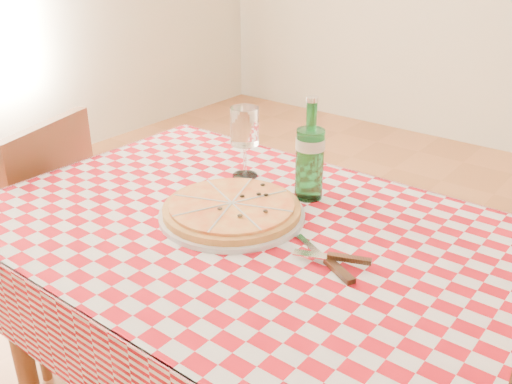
# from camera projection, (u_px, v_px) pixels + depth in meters

# --- Properties ---
(dining_table) EXTENTS (1.20, 0.80, 0.75)m
(dining_table) POSITION_uv_depth(u_px,v_px,m) (247.00, 261.00, 1.39)
(dining_table) COLOR brown
(dining_table) RESTS_ON ground
(tablecloth) EXTENTS (1.30, 0.90, 0.01)m
(tablecloth) POSITION_uv_depth(u_px,v_px,m) (247.00, 227.00, 1.35)
(tablecloth) COLOR maroon
(tablecloth) RESTS_ON dining_table
(chair_far) EXTENTS (0.49, 0.49, 0.86)m
(chair_far) POSITION_uv_depth(u_px,v_px,m) (37.00, 225.00, 1.91)
(chair_far) COLOR brown
(chair_far) RESTS_ON ground
(pizza_plate) EXTENTS (0.47, 0.47, 0.05)m
(pizza_plate) POSITION_uv_depth(u_px,v_px,m) (232.00, 208.00, 1.38)
(pizza_plate) COLOR #CE8844
(pizza_plate) RESTS_ON tablecloth
(water_bottle) EXTENTS (0.10, 0.10, 0.27)m
(water_bottle) POSITION_uv_depth(u_px,v_px,m) (310.00, 149.00, 1.43)
(water_bottle) COLOR #1B6C2C
(water_bottle) RESTS_ON tablecloth
(wine_glass) EXTENTS (0.09, 0.09, 0.20)m
(wine_glass) POSITION_uv_depth(u_px,v_px,m) (245.00, 143.00, 1.57)
(wine_glass) COLOR silver
(wine_glass) RESTS_ON tablecloth
(cutlery) EXTENTS (0.24, 0.20, 0.03)m
(cutlery) POSITION_uv_depth(u_px,v_px,m) (327.00, 257.00, 1.20)
(cutlery) COLOR silver
(cutlery) RESTS_ON tablecloth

